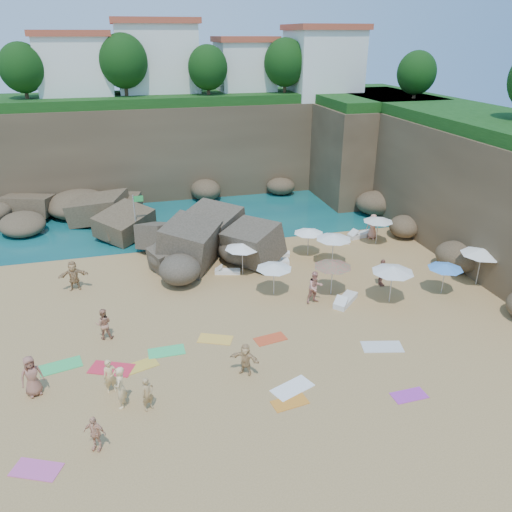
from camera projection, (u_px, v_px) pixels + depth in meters
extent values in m
plane|color=tan|center=(234.00, 317.00, 26.42)|extent=(120.00, 120.00, 0.00)
plane|color=#0C4751|center=(173.00, 175.00, 52.89)|extent=(120.00, 120.00, 0.00)
cube|color=brown|center=(197.00, 145.00, 47.32)|extent=(44.00, 8.00, 8.00)
cube|color=brown|center=(464.00, 180.00, 36.30)|extent=(8.00, 30.00, 8.00)
cube|color=brown|center=(365.00, 148.00, 46.42)|extent=(10.00, 12.00, 8.00)
cube|color=white|center=(76.00, 71.00, 43.11)|extent=(6.00, 5.00, 5.50)
cube|color=#B2472D|center=(71.00, 33.00, 41.88)|extent=(6.48, 5.40, 0.50)
cube|color=white|center=(157.00, 63.00, 45.42)|extent=(7.00, 6.00, 6.50)
cube|color=#B2472D|center=(154.00, 21.00, 43.99)|extent=(7.56, 6.48, 0.50)
cube|color=white|center=(245.00, 71.00, 46.72)|extent=(5.00, 5.00, 5.00)
cube|color=#B2472D|center=(244.00, 39.00, 45.60)|extent=(5.40, 5.40, 0.50)
cube|color=white|center=(323.00, 65.00, 46.39)|extent=(6.00, 6.00, 6.00)
cube|color=#B2472D|center=(325.00, 27.00, 45.06)|extent=(6.48, 6.48, 0.50)
sphere|color=#11380F|center=(22.00, 68.00, 40.22)|extent=(3.60, 3.60, 3.60)
sphere|color=#11380F|center=(123.00, 61.00, 41.93)|extent=(4.05, 4.05, 4.05)
sphere|color=#11380F|center=(208.00, 68.00, 42.91)|extent=(3.42, 3.42, 3.42)
sphere|color=#11380F|center=(285.00, 62.00, 44.42)|extent=(3.78, 3.78, 3.78)
sphere|color=#11380F|center=(417.00, 73.00, 40.58)|extent=(3.15, 3.15, 3.15)
cylinder|color=white|center=(15.00, 155.00, 48.16)|extent=(0.10, 0.10, 6.00)
cylinder|color=silver|center=(135.00, 220.00, 34.80)|extent=(0.07, 0.07, 3.63)
cube|color=green|center=(138.00, 199.00, 34.27)|extent=(0.64, 0.05, 0.41)
cylinder|color=silver|center=(224.00, 226.00, 35.62)|extent=(0.07, 0.07, 2.23)
cone|color=white|center=(223.00, 212.00, 35.18)|extent=(2.50, 2.50, 0.38)
cylinder|color=silver|center=(225.00, 230.00, 35.18)|extent=(0.06, 0.06, 2.13)
cone|color=silver|center=(225.00, 216.00, 34.77)|extent=(2.39, 2.39, 0.36)
cylinder|color=silver|center=(308.00, 243.00, 33.45)|extent=(0.05, 0.05, 1.77)
cone|color=white|center=(309.00, 231.00, 33.11)|extent=(1.99, 1.99, 0.30)
cylinder|color=silver|center=(333.00, 251.00, 31.91)|extent=(0.06, 0.06, 2.04)
cone|color=silver|center=(334.00, 237.00, 31.51)|extent=(2.28, 2.28, 0.35)
cylinder|color=silver|center=(377.00, 231.00, 35.26)|extent=(0.06, 0.06, 1.88)
cone|color=silver|center=(378.00, 219.00, 34.89)|extent=(2.11, 2.11, 0.32)
cylinder|color=silver|center=(274.00, 280.00, 28.34)|extent=(0.05, 0.05, 1.83)
cone|color=silver|center=(274.00, 266.00, 27.98)|extent=(2.06, 2.06, 0.31)
cylinder|color=silver|center=(332.00, 279.00, 28.37)|extent=(0.06, 0.06, 1.94)
cone|color=red|center=(333.00, 264.00, 28.00)|extent=(2.17, 2.17, 0.33)
cylinder|color=silver|center=(479.00, 268.00, 29.44)|extent=(0.06, 0.06, 2.17)
cone|color=white|center=(482.00, 252.00, 29.02)|extent=(2.43, 2.43, 0.37)
cylinder|color=silver|center=(243.00, 260.00, 30.74)|extent=(0.06, 0.06, 1.93)
cone|color=white|center=(242.00, 246.00, 30.37)|extent=(2.17, 2.17, 0.33)
cylinder|color=silver|center=(443.00, 279.00, 28.49)|extent=(0.05, 0.05, 1.76)
cone|color=#4187E0|center=(446.00, 266.00, 28.15)|extent=(1.97, 1.97, 0.30)
cylinder|color=silver|center=(391.00, 285.00, 27.50)|extent=(0.06, 0.06, 2.06)
cone|color=silver|center=(393.00, 269.00, 27.10)|extent=(2.32, 2.32, 0.35)
cube|color=white|center=(273.00, 262.00, 32.35)|extent=(2.12, 0.96, 0.32)
cube|color=silver|center=(339.00, 242.00, 35.65)|extent=(1.62, 0.94, 0.24)
cube|color=silver|center=(361.00, 235.00, 36.74)|extent=(2.11, 1.14, 0.31)
cube|color=white|center=(228.00, 271.00, 31.16)|extent=(1.66, 0.93, 0.25)
cube|color=white|center=(278.00, 254.00, 33.67)|extent=(1.66, 0.96, 0.25)
cube|color=silver|center=(346.00, 300.00, 27.71)|extent=(1.91, 1.84, 0.31)
cube|color=#CF5099|center=(36.00, 470.00, 17.14)|extent=(1.86, 1.44, 0.03)
cube|color=orange|center=(290.00, 402.00, 20.27)|extent=(1.57, 0.94, 0.03)
cube|color=#39C76B|center=(167.00, 351.00, 23.51)|extent=(1.71, 0.87, 0.03)
cube|color=gold|center=(140.00, 366.00, 22.48)|extent=(1.75, 1.23, 0.03)
cube|color=white|center=(292.00, 388.00, 21.08)|extent=(2.00, 1.50, 0.03)
cube|color=#AE35AE|center=(409.00, 395.00, 20.65)|extent=(1.48, 0.78, 0.03)
cube|color=red|center=(111.00, 369.00, 22.30)|extent=(2.15, 1.66, 0.03)
cube|color=#D54621|center=(270.00, 339.00, 24.47)|extent=(1.65, 1.02, 0.03)
cube|color=#36BE5F|center=(61.00, 366.00, 22.47)|extent=(1.96, 1.27, 0.03)
cube|color=#F0B13F|center=(215.00, 339.00, 24.45)|extent=(1.86, 1.44, 0.03)
cube|color=silver|center=(382.00, 347.00, 23.85)|extent=(2.09, 1.38, 0.03)
imported|color=#DFB975|center=(110.00, 376.00, 20.60)|extent=(0.64, 0.50, 1.54)
imported|color=#B4785A|center=(104.00, 324.00, 24.24)|extent=(0.83, 0.66, 1.62)
imported|color=tan|center=(228.00, 229.00, 35.91)|extent=(1.12, 0.56, 1.67)
imported|color=#915948|center=(382.00, 273.00, 29.37)|extent=(0.51, 1.03, 1.69)
imported|color=tan|center=(373.00, 226.00, 36.17)|extent=(0.99, 0.98, 1.84)
imported|color=tan|center=(74.00, 275.00, 28.90)|extent=(1.69, 0.58, 1.79)
imported|color=#FBD38E|center=(120.00, 387.00, 19.71)|extent=(0.56, 0.75, 1.86)
imported|color=#E1A47F|center=(97.00, 445.00, 17.93)|extent=(1.38, 1.65, 0.35)
imported|color=#9C614E|center=(35.00, 390.00, 20.63)|extent=(1.53, 2.02, 0.48)
imported|color=tan|center=(246.00, 370.00, 21.95)|extent=(1.95, 1.97, 0.39)
imported|color=tan|center=(149.00, 406.00, 19.85)|extent=(1.19, 1.52, 0.35)
imported|color=tan|center=(315.00, 297.00, 27.66)|extent=(1.18, 1.98, 0.71)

